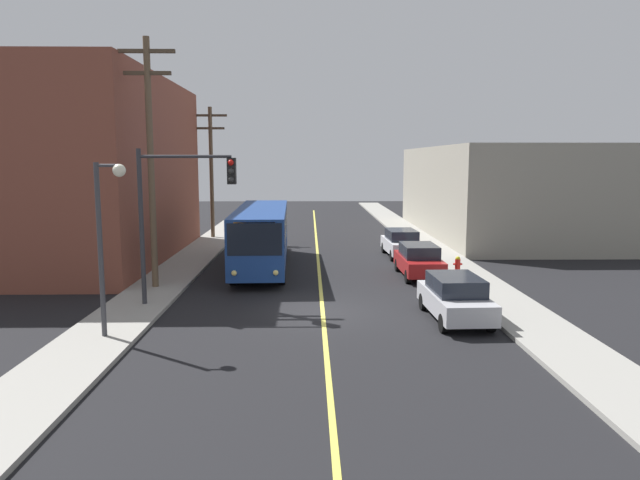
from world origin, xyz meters
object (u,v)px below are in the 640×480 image
traffic_signal_left_corner (181,197)px  fire_hydrant (458,264)px  utility_pole_mid (211,166)px  parked_car_silver (455,297)px  city_bus (262,234)px  parked_car_red (419,260)px  parked_car_white (401,243)px  utility_pole_near (150,153)px  street_lamp_left (106,224)px

traffic_signal_left_corner → fire_hydrant: 14.13m
utility_pole_mid → parked_car_silver: bearing=-61.0°
parked_car_silver → utility_pole_mid: utility_pole_mid is taller
city_bus → parked_car_red: (7.89, -2.55, -0.98)m
parked_car_white → utility_pole_mid: utility_pole_mid is taller
parked_car_red → utility_pole_near: bearing=-167.8°
city_bus → utility_pole_mid: utility_pole_mid is taller
city_bus → parked_car_silver: 12.99m
parked_car_silver → traffic_signal_left_corner: 10.91m
city_bus → parked_car_red: bearing=-17.9°
street_lamp_left → fire_hydrant: size_ratio=6.55×
parked_car_white → utility_pole_near: bearing=-144.7°
street_lamp_left → parked_car_red: bearing=40.5°
utility_pole_mid → traffic_signal_left_corner: bearing=-83.9°
parked_car_white → parked_car_red: bearing=-90.9°
utility_pole_mid → street_lamp_left: bearing=-88.3°
parked_car_silver → parked_car_white: same height
utility_pole_mid → fire_hydrant: utility_pole_mid is taller
utility_pole_near → fire_hydrant: bearing=11.2°
parked_car_white → street_lamp_left: street_lamp_left is taller
parked_car_silver → utility_pole_near: 14.12m
fire_hydrant → parked_car_silver: bearing=-104.8°
city_bus → traffic_signal_left_corner: (-2.40, -8.33, 2.49)m
city_bus → parked_car_silver: bearing=-53.3°
street_lamp_left → city_bus: bearing=73.1°
utility_pole_near → street_lamp_left: (0.51, -7.36, -2.28)m
parked_car_white → traffic_signal_left_corner: 16.15m
city_bus → traffic_signal_left_corner: 9.02m
city_bus → traffic_signal_left_corner: traffic_signal_left_corner is taller
traffic_signal_left_corner → parked_car_silver: bearing=-11.5°
parked_car_red → street_lamp_left: 15.67m
traffic_signal_left_corner → street_lamp_left: bearing=-108.6°
utility_pole_near → fire_hydrant: (14.19, 2.82, -5.44)m
utility_pole_mid → street_lamp_left: utility_pole_mid is taller
city_bus → traffic_signal_left_corner: size_ratio=2.04×
parked_car_red → traffic_signal_left_corner: (-10.29, -5.79, 3.46)m
parked_car_white → street_lamp_left: bearing=-126.3°
parked_car_red → parked_car_white: size_ratio=0.99×
parked_car_white → city_bus: bearing=-156.1°
parked_car_silver → utility_pole_mid: (-12.26, 22.08, 4.45)m
utility_pole_near → utility_pole_mid: bearing=90.7°
parked_car_silver → street_lamp_left: size_ratio=0.81×
utility_pole_mid → fire_hydrant: bearing=-44.3°
fire_hydrant → parked_car_red: bearing=-174.7°
parked_car_white → traffic_signal_left_corner: size_ratio=0.74×
street_lamp_left → traffic_signal_left_corner: bearing=71.4°
utility_pole_mid → traffic_signal_left_corner: size_ratio=1.55×
utility_pole_near → utility_pole_mid: 16.89m
parked_car_red → street_lamp_left: (-11.71, -10.00, 2.90)m
parked_car_silver → utility_pole_mid: bearing=119.0°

